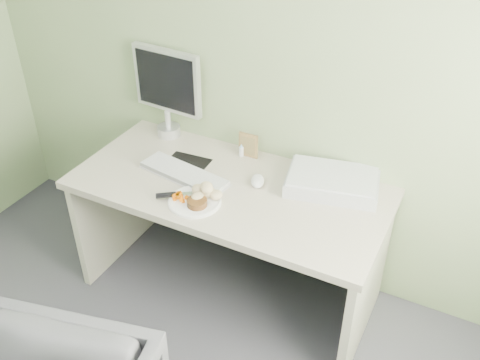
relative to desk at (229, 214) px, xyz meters
The scene contains 14 objects.
wall_back 0.89m from the desk, 90.00° to the left, with size 3.50×3.50×0.00m, color #879F6F.
desk is the anchor object (origin of this frame).
plate 0.29m from the desk, 110.98° to the right, with size 0.26×0.26×0.01m, color white.
steak 0.32m from the desk, 101.66° to the right, with size 0.10×0.10×0.03m, color black.
potato_pile 0.28m from the desk, 104.80° to the right, with size 0.12×0.09×0.06m, color tan.
carrot_heap 0.34m from the desk, 122.35° to the right, with size 0.06×0.05×0.04m, color #DF6404.
steak_knife 0.35m from the desk, 129.57° to the right, with size 0.22×0.17×0.02m.
mousepad 0.35m from the desk, 167.17° to the left, with size 0.22×0.20×0.00m, color black.
keyboard 0.32m from the desk, behind, with size 0.49×0.14×0.02m, color white.
computer_mouse 0.25m from the desk, 30.66° to the left, with size 0.07×0.12×0.04m, color white.
photo_frame 0.39m from the desk, 97.07° to the left, with size 0.11×0.01×0.14m, color olive.
eyedrop_bottle 0.36m from the desk, 104.38° to the left, with size 0.03×0.03×0.07m.
scanner 0.56m from the desk, 24.60° to the left, with size 0.45×0.30×0.07m, color #A2A5A9.
monitor 0.79m from the desk, 150.33° to the left, with size 0.43×0.13×0.51m.
Camera 1 is at (1.05, -0.31, 2.27)m, focal length 40.00 mm.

